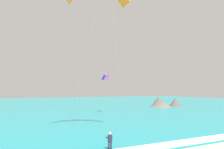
{
  "coord_description": "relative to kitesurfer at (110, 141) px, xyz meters",
  "views": [
    {
      "loc": [
        -9.67,
        -1.94,
        5.43
      ],
      "look_at": [
        0.25,
        17.52,
        6.83
      ],
      "focal_mm": 35.83,
      "sensor_mm": 36.0,
      "label": 1
    }
  ],
  "objects": [
    {
      "name": "kite_distant",
      "position": [
        12.28,
        26.77,
        7.26
      ],
      "size": [
        1.38,
        3.84,
        1.39
      ],
      "color": "purple"
    },
    {
      "name": "headland_right",
      "position": [
        34.62,
        34.52,
        0.23
      ],
      "size": [
        10.49,
        7.71,
        3.2
      ],
      "color": "#665B51",
      "rests_on": "ground"
    },
    {
      "name": "kitesurfer",
      "position": [
        0.0,
        0.0,
        0.0
      ],
      "size": [
        0.55,
        0.55,
        1.69
      ],
      "color": "#191E38",
      "rests_on": "ground"
    },
    {
      "name": "sea",
      "position": [
        0.9,
        57.86,
        -0.84
      ],
      "size": [
        200.0,
        120.0,
        0.2
      ],
      "primitive_type": "cube",
      "color": "teal",
      "rests_on": "ground"
    }
  ]
}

